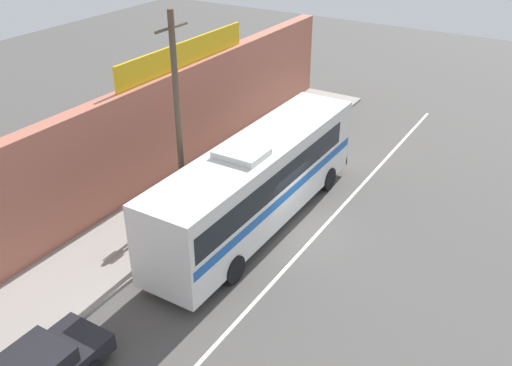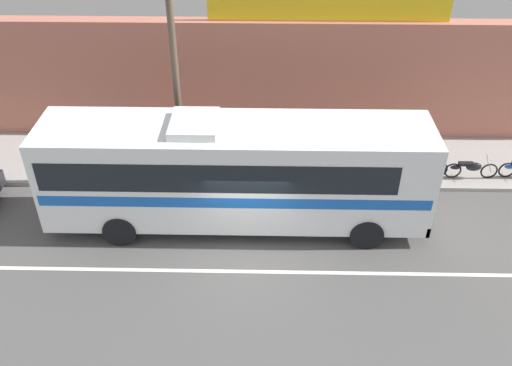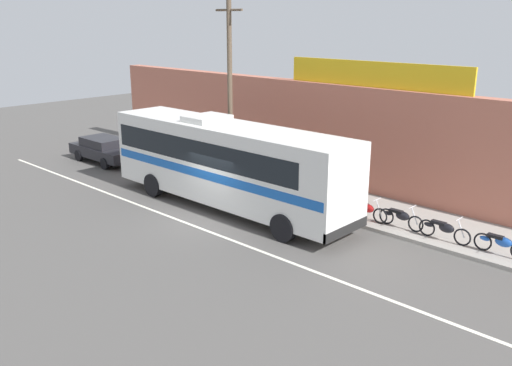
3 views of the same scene
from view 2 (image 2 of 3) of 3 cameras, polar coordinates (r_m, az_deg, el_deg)
The scene contains 11 objects.
ground_plane at distance 17.19m, azimuth -0.90°, elevation -7.25°, with size 70.00×70.00×0.00m, color #4F4C49.
sidewalk_slab at distance 21.28m, azimuth -0.43°, elevation 2.37°, with size 30.00×3.60×0.14m, color gray.
storefront_facade at distance 22.05m, azimuth -0.30°, elevation 10.51°, with size 30.00×0.70×4.80m, color #B26651.
storefront_billboard at distance 21.10m, azimuth 7.54°, elevation 17.66°, with size 8.82×0.12×1.10m, color gold.
road_center_stripe at distance 16.61m, azimuth -1.00°, elevation -9.10°, with size 30.00×0.14×0.01m, color silver.
intercity_bus at distance 17.17m, azimuth -2.38°, elevation 1.43°, with size 11.94×2.63×3.78m.
utility_pole at distance 18.09m, azimuth -8.35°, elevation 11.72°, with size 1.60×0.22×8.46m.
motorcycle_green at distance 21.37m, azimuth 21.24°, elevation 1.43°, with size 1.92×0.56×0.94m.
motorcycle_blue at distance 20.89m, azimuth 16.74°, elevation 1.63°, with size 1.83×0.56×0.94m.
motorcycle_orange at distance 20.43m, azimuth 12.99°, elevation 1.48°, with size 1.88×0.56×0.94m.
pedestrian_by_curb at distance 20.95m, azimuth -11.53°, elevation 4.22°, with size 0.30×0.48×1.61m.
Camera 2 is at (0.54, -12.69, 11.59)m, focal length 38.83 mm.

